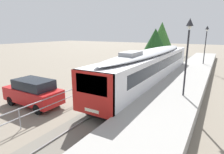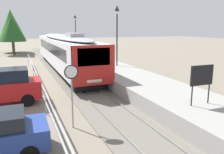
% 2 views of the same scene
% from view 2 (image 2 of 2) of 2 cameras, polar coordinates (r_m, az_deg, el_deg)
% --- Properties ---
extents(ground_plane, '(160.00, 160.00, 0.00)m').
position_cam_2_polar(ground_plane, '(21.95, -18.04, 0.08)').
color(ground_plane, slate).
extents(track_rails, '(3.20, 60.00, 0.14)m').
position_cam_2_polar(track_rails, '(22.33, -10.36, 0.76)').
color(track_rails, '#6B665B').
rests_on(track_rails, ground).
extents(commuter_train, '(2.82, 20.92, 3.74)m').
position_cam_2_polar(commuter_train, '(24.62, -11.84, 6.71)').
color(commuter_train, silver).
rests_on(commuter_train, track_rails).
extents(station_platform, '(3.90, 60.00, 0.90)m').
position_cam_2_polar(station_platform, '(23.12, -2.49, 2.38)').
color(station_platform, '#999691').
rests_on(station_platform, ground).
extents(platform_lamp_mid_platform, '(0.34, 0.34, 5.35)m').
position_cam_2_polar(platform_lamp_mid_platform, '(21.20, 1.24, 12.84)').
color(platform_lamp_mid_platform, '#232328').
rests_on(platform_lamp_mid_platform, station_platform).
extents(platform_lamp_far_end, '(0.34, 0.34, 5.35)m').
position_cam_2_polar(platform_lamp_far_end, '(36.39, -8.99, 12.34)').
color(platform_lamp_far_end, '#232328').
rests_on(platform_lamp_far_end, station_platform).
extents(platform_notice_board, '(1.20, 0.08, 1.80)m').
position_cam_2_polar(platform_notice_board, '(10.99, 21.18, 0.08)').
color(platform_notice_board, '#232328').
rests_on(platform_notice_board, station_platform).
extents(speed_limit_sign, '(0.61, 0.10, 2.81)m').
position_cam_2_polar(speed_limit_sign, '(9.91, -9.90, -0.89)').
color(speed_limit_sign, '#9EA0A5').
rests_on(speed_limit_sign, ground).
extents(carpark_fence, '(0.06, 36.06, 1.25)m').
position_cam_2_polar(carpark_fence, '(12.01, -16.05, -4.90)').
color(carpark_fence, '#9EA0A5').
rests_on(carpark_fence, ground).
extents(tree_behind_carpark, '(4.05, 4.05, 6.10)m').
position_cam_2_polar(tree_behind_carpark, '(40.71, -23.33, 10.77)').
color(tree_behind_carpark, brown).
rests_on(tree_behind_carpark, ground).
extents(tree_behind_station_far, '(4.80, 4.80, 7.48)m').
position_cam_2_polar(tree_behind_station_far, '(45.40, -23.52, 11.54)').
color(tree_behind_station_far, brown).
rests_on(tree_behind_station_far, ground).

